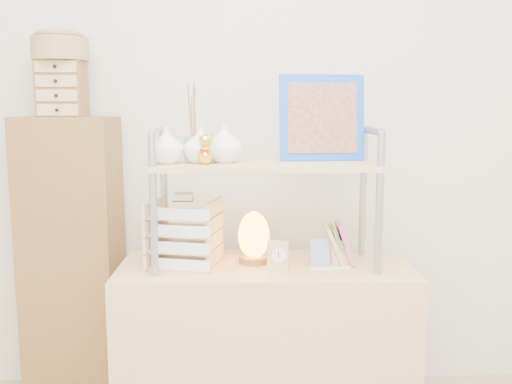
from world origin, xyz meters
TOP-DOWN VIEW (x-y plane):
  - desk at (0.00, 1.20)m, footprint 1.20×0.50m
  - cabinet at (-0.91, 1.57)m, footprint 0.47×0.29m
  - hutch at (-0.07, 1.21)m, footprint 0.91×0.34m
  - letter_tray at (-0.33, 1.20)m, footprint 0.29×0.28m
  - salt_lamp at (-0.05, 1.23)m, footprint 0.14×0.13m
  - desk_clock at (0.05, 1.11)m, footprint 0.09×0.05m
  - postcard_stand at (0.26, 1.15)m, footprint 0.17×0.07m
  - drawer_chest at (-0.91, 1.55)m, footprint 0.20×0.16m
  - woven_basket at (-0.91, 1.55)m, footprint 0.25×0.25m

SIDE VIEW (x-z plane):
  - desk at x=0.00m, z-range 0.00..0.75m
  - cabinet at x=-0.91m, z-range 0.00..1.35m
  - postcard_stand at x=0.26m, z-range 0.73..0.84m
  - desk_clock at x=0.05m, z-range 0.75..0.87m
  - salt_lamp at x=-0.05m, z-range 0.75..0.97m
  - letter_tray at x=-0.33m, z-range 0.72..1.02m
  - hutch at x=-0.07m, z-range 0.81..1.58m
  - drawer_chest at x=-0.91m, z-range 1.35..1.60m
  - woven_basket at x=-0.91m, z-range 1.60..1.70m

